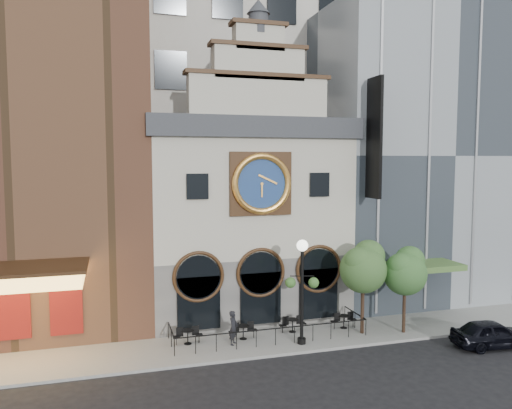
{
  "coord_description": "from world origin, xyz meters",
  "views": [
    {
      "loc": [
        -8.16,
        -23.0,
        9.84
      ],
      "look_at": [
        0.33,
        6.0,
        7.19
      ],
      "focal_mm": 35.0,
      "sensor_mm": 36.0,
      "label": 1
    }
  ],
  "objects_px": {
    "tree_left": "(364,266)",
    "car_right": "(493,334)",
    "bistro_0": "(188,336)",
    "bistro_1": "(243,331)",
    "pedestrian": "(233,328)",
    "bistro_3": "(344,320)",
    "tree_right": "(405,270)",
    "lamppost": "(302,280)",
    "bistro_2": "(293,324)"
  },
  "relations": [
    {
      "from": "tree_left",
      "to": "tree_right",
      "type": "distance_m",
      "value": 2.4
    },
    {
      "from": "bistro_1",
      "to": "lamppost",
      "type": "height_order",
      "value": "lamppost"
    },
    {
      "from": "bistro_0",
      "to": "bistro_3",
      "type": "xyz_separation_m",
      "value": [
        9.07,
        -0.03,
        0.0
      ]
    },
    {
      "from": "pedestrian",
      "to": "tree_left",
      "type": "xyz_separation_m",
      "value": [
        7.43,
        -0.31,
        2.94
      ]
    },
    {
      "from": "bistro_0",
      "to": "lamppost",
      "type": "relative_size",
      "value": 0.28
    },
    {
      "from": "bistro_0",
      "to": "pedestrian",
      "type": "height_order",
      "value": "pedestrian"
    },
    {
      "from": "bistro_0",
      "to": "bistro_1",
      "type": "bearing_deg",
      "value": -2.18
    },
    {
      "from": "bistro_0",
      "to": "bistro_2",
      "type": "height_order",
      "value": "same"
    },
    {
      "from": "bistro_3",
      "to": "car_right",
      "type": "bearing_deg",
      "value": -35.53
    },
    {
      "from": "bistro_1",
      "to": "bistro_2",
      "type": "height_order",
      "value": "same"
    },
    {
      "from": "lamppost",
      "to": "car_right",
      "type": "bearing_deg",
      "value": -0.45
    },
    {
      "from": "bistro_1",
      "to": "tree_left",
      "type": "relative_size",
      "value": 0.3
    },
    {
      "from": "bistro_3",
      "to": "tree_right",
      "type": "xyz_separation_m",
      "value": [
        3.0,
        -1.53,
        3.11
      ]
    },
    {
      "from": "bistro_0",
      "to": "tree_left",
      "type": "distance_m",
      "value": 10.37
    },
    {
      "from": "bistro_3",
      "to": "tree_left",
      "type": "bearing_deg",
      "value": -55.59
    },
    {
      "from": "pedestrian",
      "to": "lamppost",
      "type": "relative_size",
      "value": 0.32
    },
    {
      "from": "pedestrian",
      "to": "tree_right",
      "type": "relative_size",
      "value": 0.37
    },
    {
      "from": "tree_left",
      "to": "car_right",
      "type": "bearing_deg",
      "value": -32.03
    },
    {
      "from": "bistro_1",
      "to": "lamppost",
      "type": "relative_size",
      "value": 0.28
    },
    {
      "from": "bistro_3",
      "to": "tree_right",
      "type": "distance_m",
      "value": 4.58
    },
    {
      "from": "bistro_1",
      "to": "pedestrian",
      "type": "xyz_separation_m",
      "value": [
        -0.69,
        -0.59,
        0.44
      ]
    },
    {
      "from": "tree_right",
      "to": "bistro_2",
      "type": "bearing_deg",
      "value": 164.11
    },
    {
      "from": "bistro_0",
      "to": "car_right",
      "type": "xyz_separation_m",
      "value": [
        15.45,
        -4.59,
        0.12
      ]
    },
    {
      "from": "bistro_0",
      "to": "tree_right",
      "type": "height_order",
      "value": "tree_right"
    },
    {
      "from": "bistro_1",
      "to": "car_right",
      "type": "relative_size",
      "value": 0.37
    },
    {
      "from": "tree_right",
      "to": "bistro_3",
      "type": "bearing_deg",
      "value": 153.0
    },
    {
      "from": "bistro_3",
      "to": "car_right",
      "type": "relative_size",
      "value": 0.37
    },
    {
      "from": "bistro_0",
      "to": "bistro_3",
      "type": "distance_m",
      "value": 9.07
    },
    {
      "from": "car_right",
      "to": "pedestrian",
      "type": "height_order",
      "value": "pedestrian"
    },
    {
      "from": "bistro_1",
      "to": "bistro_3",
      "type": "distance_m",
      "value": 6.06
    },
    {
      "from": "bistro_1",
      "to": "pedestrian",
      "type": "height_order",
      "value": "pedestrian"
    },
    {
      "from": "bistro_0",
      "to": "car_right",
      "type": "distance_m",
      "value": 16.12
    },
    {
      "from": "lamppost",
      "to": "pedestrian",
      "type": "bearing_deg",
      "value": -178.16
    },
    {
      "from": "bistro_0",
      "to": "bistro_3",
      "type": "relative_size",
      "value": 1.0
    },
    {
      "from": "bistro_1",
      "to": "lamppost",
      "type": "xyz_separation_m",
      "value": [
        2.81,
        -1.51,
        2.99
      ]
    },
    {
      "from": "lamppost",
      "to": "tree_left",
      "type": "xyz_separation_m",
      "value": [
        3.93,
        0.61,
        0.39
      ]
    },
    {
      "from": "bistro_2",
      "to": "pedestrian",
      "type": "bearing_deg",
      "value": -166.48
    },
    {
      "from": "bistro_1",
      "to": "pedestrian",
      "type": "distance_m",
      "value": 1.01
    },
    {
      "from": "bistro_0",
      "to": "bistro_2",
      "type": "relative_size",
      "value": 1.0
    },
    {
      "from": "bistro_0",
      "to": "bistro_3",
      "type": "bearing_deg",
      "value": -0.17
    },
    {
      "from": "bistro_0",
      "to": "car_right",
      "type": "relative_size",
      "value": 0.37
    },
    {
      "from": "bistro_1",
      "to": "pedestrian",
      "type": "bearing_deg",
      "value": -139.72
    },
    {
      "from": "bistro_2",
      "to": "car_right",
      "type": "height_order",
      "value": "car_right"
    },
    {
      "from": "bistro_2",
      "to": "bistro_1",
      "type": "bearing_deg",
      "value": -174.37
    },
    {
      "from": "bistro_3",
      "to": "pedestrian",
      "type": "bearing_deg",
      "value": -174.29
    },
    {
      "from": "bistro_0",
      "to": "tree_right",
      "type": "distance_m",
      "value": 12.56
    },
    {
      "from": "tree_left",
      "to": "bistro_2",
      "type": "bearing_deg",
      "value": 162.42
    },
    {
      "from": "bistro_1",
      "to": "tree_right",
      "type": "height_order",
      "value": "tree_right"
    },
    {
      "from": "bistro_0",
      "to": "tree_left",
      "type": "bearing_deg",
      "value": -5.95
    },
    {
      "from": "bistro_1",
      "to": "tree_right",
      "type": "xyz_separation_m",
      "value": [
        9.06,
        -1.44,
        3.11
      ]
    }
  ]
}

